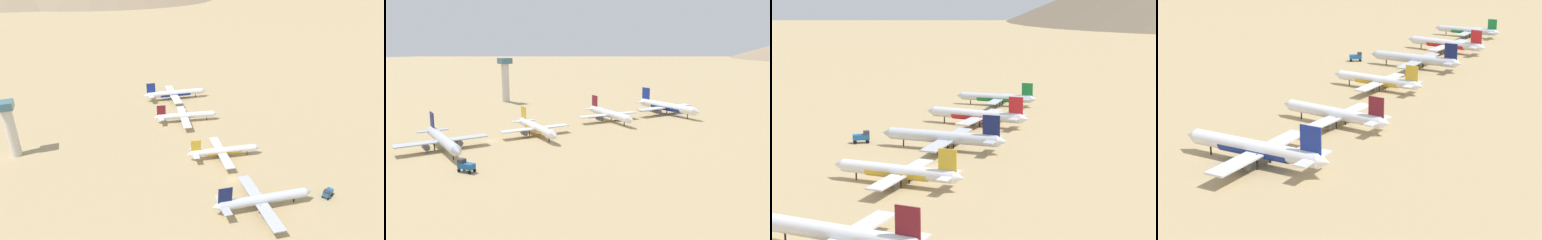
% 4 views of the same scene
% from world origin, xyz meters
% --- Properties ---
extents(ground_plane, '(1800.00, 1800.00, 0.00)m').
position_xyz_m(ground_plane, '(0.00, 0.00, 0.00)').
color(ground_plane, tan).
extents(parked_jet_2, '(40.77, 33.22, 11.75)m').
position_xyz_m(parked_jet_2, '(2.15, -20.00, 3.96)').
color(parked_jet_2, silver).
rests_on(parked_jet_2, ground).
extents(parked_jet_3, '(36.54, 29.85, 10.55)m').
position_xyz_m(parked_jet_3, '(4.08, 18.44, 3.51)').
color(parked_jet_3, white).
rests_on(parked_jet_3, ground).
extents(parked_jet_4, '(38.47, 31.49, 11.14)m').
position_xyz_m(parked_jet_4, '(0.32, 62.96, 3.75)').
color(parked_jet_4, white).
rests_on(parked_jet_4, ground).
extents(parked_jet_5, '(44.41, 36.16, 12.80)m').
position_xyz_m(parked_jet_5, '(5.39, 99.78, 4.26)').
color(parked_jet_5, white).
rests_on(parked_jet_5, ground).
extents(service_truck, '(5.70, 4.63, 3.90)m').
position_xyz_m(service_truck, '(30.25, -23.26, 2.08)').
color(service_truck, '#1E5999').
rests_on(service_truck, ground).
extents(control_tower, '(7.20, 7.20, 27.99)m').
position_xyz_m(control_tower, '(-89.36, 54.83, 15.68)').
color(control_tower, beige).
rests_on(control_tower, ground).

